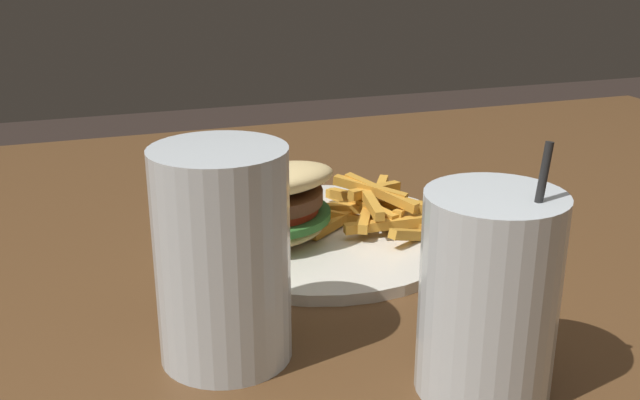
{
  "coord_description": "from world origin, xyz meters",
  "views": [
    {
      "loc": [
        0.17,
        0.39,
        0.99
      ],
      "look_at": [
        -0.04,
        -0.24,
        0.75
      ],
      "focal_mm": 42.0,
      "sensor_mm": 36.0,
      "label": 1
    }
  ],
  "objects_px": {
    "juice_glass": "(488,304)",
    "meal_plate_near": "(302,218)",
    "spoon": "(185,198)",
    "beer_glass": "(223,263)"
  },
  "relations": [
    {
      "from": "beer_glass",
      "to": "juice_glass",
      "type": "bearing_deg",
      "value": 147.86
    },
    {
      "from": "spoon",
      "to": "juice_glass",
      "type": "bearing_deg",
      "value": 71.83
    },
    {
      "from": "beer_glass",
      "to": "spoon",
      "type": "distance_m",
      "value": 0.32
    },
    {
      "from": "beer_glass",
      "to": "juice_glass",
      "type": "distance_m",
      "value": 0.18
    },
    {
      "from": "juice_glass",
      "to": "spoon",
      "type": "relative_size",
      "value": 1.02
    },
    {
      "from": "meal_plate_near",
      "to": "spoon",
      "type": "height_order",
      "value": "meal_plate_near"
    },
    {
      "from": "beer_glass",
      "to": "juice_glass",
      "type": "xyz_separation_m",
      "value": [
        -0.15,
        0.09,
        -0.01
      ]
    },
    {
      "from": "juice_glass",
      "to": "meal_plate_near",
      "type": "bearing_deg",
      "value": -81.6
    },
    {
      "from": "meal_plate_near",
      "to": "spoon",
      "type": "bearing_deg",
      "value": -58.93
    },
    {
      "from": "meal_plate_near",
      "to": "spoon",
      "type": "distance_m",
      "value": 0.17
    }
  ]
}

